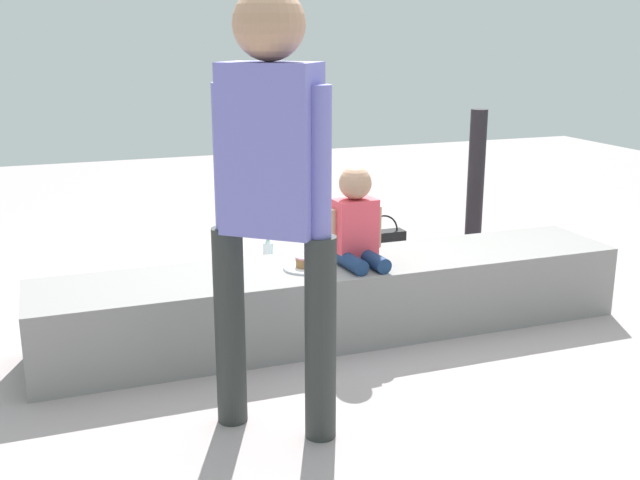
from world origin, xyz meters
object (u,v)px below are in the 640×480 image
Objects in this scene: child_seated at (356,222)px; adult_standing at (272,178)px; handbag_black_leather at (382,244)px; water_bottle_near_gift at (268,252)px; cake_plate at (306,265)px; cake_box_white at (219,296)px; gift_bag at (335,248)px; party_cup_red at (127,309)px.

adult_standing reaches higher than child_seated.
child_seated is 0.29× the size of adult_standing.
handbag_black_leather is (0.68, 1.14, -0.48)m from child_seated.
handbag_black_leather is at bearing -12.45° from water_bottle_near_gift.
cake_plate is (-0.27, -0.00, -0.19)m from child_seated.
child_seated is at bearing -49.45° from cake_box_white.
adult_standing is at bearing -117.92° from gift_bag.
child_seated is 1.01m from cake_box_white.
adult_standing is at bearing -117.05° from cake_plate.
gift_bag reaches higher than cake_box_white.
cake_plate is at bearing -38.59° from party_cup_red.
adult_standing is (-0.67, -0.79, 0.40)m from child_seated.
cake_plate reaches higher than water_bottle_near_gift.
adult_standing is 4.56× the size of gift_bag.
child_seated is at bearing -105.61° from gift_bag.
water_bottle_near_gift is 0.77m from handbag_black_leather.
adult_standing is 1.73m from cake_box_white.
child_seated is 0.33m from cake_plate.
gift_bag is 1.39m from party_cup_red.
handbag_black_leather is at bearing 50.42° from cake_plate.
water_bottle_near_gift is at bearing 53.40° from cake_box_white.
water_bottle_near_gift is at bearing 93.18° from child_seated.
child_seated is 1.66× the size of cake_box_white.
cake_box_white is at bearing -158.54° from handbag_black_leather.
cake_plate is 1.08m from party_cup_red.
child_seated reaches higher than cake_plate.
handbag_black_leather is (1.24, 0.49, 0.06)m from cake_box_white.
adult_standing is at bearing -105.81° from water_bottle_near_gift.
water_bottle_near_gift is (-0.07, 1.31, -0.50)m from child_seated.
cake_box_white reaches higher than party_cup_red.
cake_plate reaches higher than handbag_black_leather.
cake_plate is 1.16m from gift_bag.
party_cup_red is (-1.34, -0.35, -0.11)m from gift_bag.
gift_bag reaches higher than party_cup_red.
child_seated reaches higher than handbag_black_leather.
child_seated is at bearing -30.75° from party_cup_red.
cake_plate is at bearing -129.58° from handbag_black_leather.
child_seated is 2.56× the size of water_bottle_near_gift.
gift_bag is at bearing 61.41° from cake_plate.
gift_bag is 0.91m from cake_box_white.
water_bottle_near_gift is at bearing 34.00° from party_cup_red.
party_cup_red is 0.33× the size of cake_box_white.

